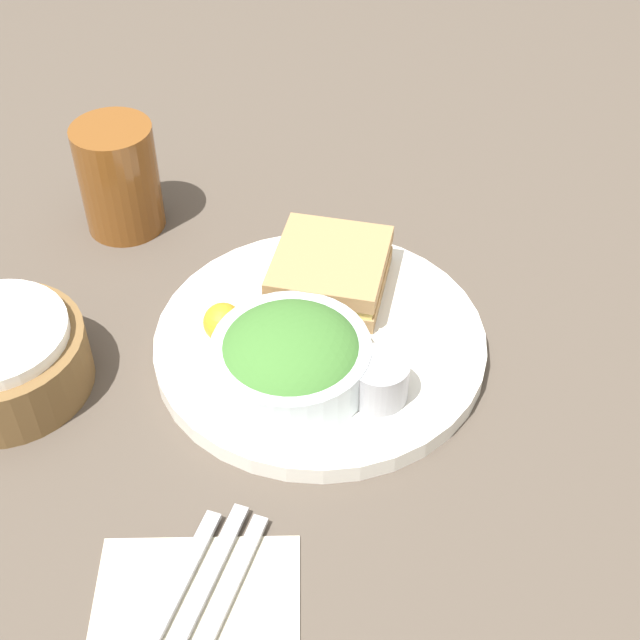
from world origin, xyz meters
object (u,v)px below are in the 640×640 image
Objects in this scene: plate at (320,343)px; knife at (195,605)px; salad_bowl at (291,358)px; fork at (218,612)px; spoon at (173,597)px; sandwich at (330,271)px; bread_basket at (1,358)px; drink_glass at (119,178)px; dressing_cup at (379,380)px.

knife is at bearing 160.14° from plate.
fork is (-0.22, 0.05, -0.04)m from salad_bowl.
fork and spoon have the same top height.
bread_basket is at bearing 109.78° from sandwich.
sandwich is 1.11× the size of drink_glass.
fork is 0.04m from spoon.
knife is at bearing 90.00° from spoon.
spoon is (-0.26, 0.11, -0.00)m from plate.
sandwich is at bearing -174.95° from fork.
sandwich is at bearing -9.27° from plate.
sandwich reaches higher than fork.
salad_bowl is at bearing 177.08° from spoon.
knife is at bearing 161.89° from salad_bowl.
spoon is at bearing 138.54° from dressing_cup.
fork is 0.02m from knife.
plate is at bearing -82.31° from bread_basket.
dressing_cup is 0.23m from fork.
dressing_cup is 0.42× the size of drink_glass.
drink_glass is at bearing -144.50° from fork.
plate is at bearing -180.00° from knife.
bread_basket reaches higher than plate.
spoon is (-0.18, 0.16, -0.03)m from dressing_cup.
fork is (-0.23, -0.20, -0.03)m from bread_basket.
spoon is at bearing -167.99° from drink_glass.
salad_bowl is 2.72× the size of dressing_cup.
salad_bowl is 0.22m from spoon.
dressing_cup is at bearing -164.88° from sandwich.
bread_basket is at bearing 83.78° from dressing_cup.
drink_glass is 0.47m from spoon.
drink_glass reaches higher than dressing_cup.
drink_glass is at bearing -148.13° from spoon.
salad_bowl is 0.26m from bread_basket.
sandwich is at bearing -17.20° from salad_bowl.
fork is at bearing -164.36° from drink_glass.
sandwich reaches higher than dressing_cup.
knife and spoon have the same top height.
sandwich reaches higher than knife.
fork is (-0.27, 0.08, -0.00)m from plate.
salad_bowl is 0.22m from knife.
bread_basket is at bearing -120.30° from knife.
bread_basket is (0.01, 0.26, -0.01)m from salad_bowl.
fork is at bearing 163.84° from plate.
bread_basket is at bearing -118.60° from fork.
dressing_cup reaches higher than knife.
bread_basket is 0.28m from spoon.
dressing_cup is 0.34× the size of spoon.
drink_glass is (0.13, 0.22, 0.02)m from sandwich.
bread_basket is at bearing -122.18° from spoon.
drink_glass reaches higher than fork.
dressing_cup is at bearing -146.45° from plate.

